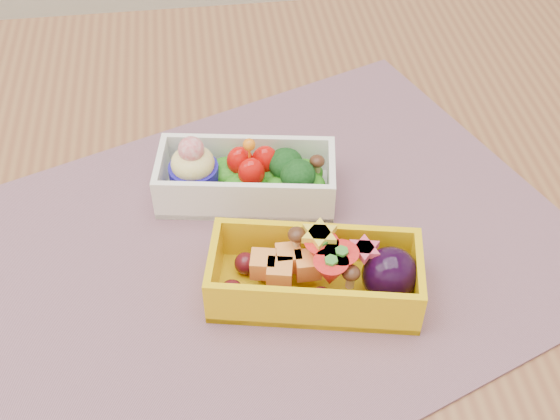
{
  "coord_description": "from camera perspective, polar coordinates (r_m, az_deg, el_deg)",
  "views": [
    {
      "loc": [
        0.0,
        -0.39,
        1.19
      ],
      "look_at": [
        0.06,
        0.01,
        0.79
      ],
      "focal_mm": 46.31,
      "sensor_mm": 36.0,
      "label": 1
    }
  ],
  "objects": [
    {
      "name": "table",
      "position": [
        0.66,
        -4.84,
        -9.42
      ],
      "size": [
        1.2,
        0.8,
        0.75
      ],
      "color": "brown",
      "rests_on": "ground"
    },
    {
      "name": "placemat",
      "position": [
        0.59,
        -0.66,
        -3.08
      ],
      "size": [
        0.57,
        0.51,
        0.0
      ],
      "primitive_type": "cube",
      "rotation": [
        0.0,
        0.0,
        0.37
      ],
      "color": "#865C68",
      "rests_on": "table"
    },
    {
      "name": "bento_white",
      "position": [
        0.62,
        -2.77,
        2.64
      ],
      "size": [
        0.16,
        0.09,
        0.06
      ],
      "rotation": [
        0.0,
        0.0,
        -0.16
      ],
      "color": "white",
      "rests_on": "placemat"
    },
    {
      "name": "bento_yellow",
      "position": [
        0.54,
        3.15,
        -5.07
      ],
      "size": [
        0.17,
        0.1,
        0.05
      ],
      "rotation": [
        0.0,
        0.0,
        -0.2
      ],
      "color": "yellow",
      "rests_on": "placemat"
    }
  ]
}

